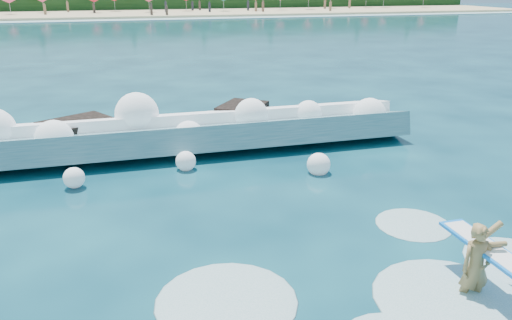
{
  "coord_description": "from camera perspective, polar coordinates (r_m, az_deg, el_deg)",
  "views": [
    {
      "loc": [
        -1.56,
        -8.93,
        5.3
      ],
      "look_at": [
        1.5,
        2.0,
        1.2
      ],
      "focal_mm": 35.0,
      "sensor_mm": 36.0,
      "label": 1
    }
  ],
  "objects": [
    {
      "name": "wet_band",
      "position": [
        76.13,
        -14.95,
        15.25
      ],
      "size": [
        140.0,
        5.0,
        0.08
      ],
      "primitive_type": "cube",
      "color": "silver",
      "rests_on": "ground"
    },
    {
      "name": "beach",
      "position": [
        87.1,
        -15.15,
        15.84
      ],
      "size": [
        140.0,
        20.0,
        0.4
      ],
      "primitive_type": "cube",
      "color": "tan",
      "rests_on": "ground"
    },
    {
      "name": "beachgoers",
      "position": [
        85.26,
        -13.55,
        16.5
      ],
      "size": [
        98.83,
        13.0,
        1.91
      ],
      "color": "#3F332D",
      "rests_on": "ground"
    },
    {
      "name": "surfer_with_board",
      "position": [
        9.77,
        24.12,
        -10.74
      ],
      "size": [
        0.86,
        2.84,
        1.65
      ],
      "color": "#9D7A49",
      "rests_on": "ground"
    },
    {
      "name": "breaking_wave",
      "position": [
        16.56,
        -10.22,
        2.65
      ],
      "size": [
        16.36,
        2.62,
        1.41
      ],
      "color": "teal",
      "rests_on": "ground"
    },
    {
      "name": "wave_spray",
      "position": [
        16.36,
        -12.54,
        3.79
      ],
      "size": [
        14.85,
        4.96,
        1.94
      ],
      "color": "white",
      "rests_on": "ground"
    },
    {
      "name": "surf_foam",
      "position": [
        9.76,
        17.1,
        -14.02
      ],
      "size": [
        9.33,
        5.35,
        0.14
      ],
      "color": "silver",
      "rests_on": "ground"
    },
    {
      "name": "ground",
      "position": [
        10.5,
        -5.03,
        -10.53
      ],
      "size": [
        200.0,
        200.0,
        0.0
      ],
      "primitive_type": "plane",
      "color": "#07293B",
      "rests_on": "ground"
    },
    {
      "name": "beach_umbrellas",
      "position": [
        88.89,
        -15.31,
        17.22
      ],
      "size": [
        113.08,
        6.77,
        0.5
      ],
      "color": "#E74477",
      "rests_on": "ground"
    },
    {
      "name": "rock_cluster",
      "position": [
        17.49,
        -11.04,
        3.2
      ],
      "size": [
        8.14,
        2.99,
        1.25
      ],
      "color": "black",
      "rests_on": "ground"
    }
  ]
}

